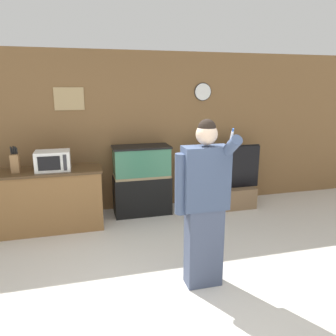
{
  "coord_description": "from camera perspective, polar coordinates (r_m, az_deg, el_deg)",
  "views": [
    {
      "loc": [
        -0.66,
        -2.35,
        2.04
      ],
      "look_at": [
        0.36,
        1.49,
        1.05
      ],
      "focal_mm": 35.0,
      "sensor_mm": 36.0,
      "label": 1
    }
  ],
  "objects": [
    {
      "name": "ground_plane",
      "position": [
        3.18,
        0.77,
        -25.88
      ],
      "size": [
        18.0,
        18.0,
        0.0
      ],
      "primitive_type": "plane",
      "color": "beige"
    },
    {
      "name": "tv_on_stand",
      "position": [
        5.7,
        10.0,
        -3.83
      ],
      "size": [
        1.21,
        0.4,
        1.09
      ],
      "color": "brown",
      "rests_on": "ground_plane"
    },
    {
      "name": "person_standing",
      "position": [
        3.32,
        6.28,
        -6.03
      ],
      "size": [
        0.55,
        0.41,
        1.74
      ],
      "color": "#424C66",
      "rests_on": "ground_plane"
    },
    {
      "name": "knife_block",
      "position": [
        4.93,
        -25.08,
        0.83
      ],
      "size": [
        0.11,
        0.12,
        0.36
      ],
      "color": "olive",
      "rests_on": "counter_island"
    },
    {
      "name": "counter_island",
      "position": [
        5.06,
        -20.45,
        -5.25
      ],
      "size": [
        1.61,
        0.58,
        0.89
      ],
      "color": "brown",
      "rests_on": "ground_plane"
    },
    {
      "name": "microwave",
      "position": [
        4.87,
        -19.41,
        1.22
      ],
      "size": [
        0.47,
        0.34,
        0.28
      ],
      "color": "white",
      "rests_on": "counter_island"
    },
    {
      "name": "wall_back_paneled",
      "position": [
        5.47,
        -7.79,
        6.1
      ],
      "size": [
        10.0,
        0.08,
        2.6
      ],
      "color": "brown",
      "rests_on": "ground_plane"
    },
    {
      "name": "aquarium_on_stand",
      "position": [
        5.34,
        -4.6,
        -2.1
      ],
      "size": [
        0.92,
        0.46,
        1.12
      ],
      "color": "black",
      "rests_on": "ground_plane"
    }
  ]
}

